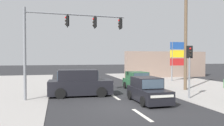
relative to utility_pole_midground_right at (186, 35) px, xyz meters
The scene contains 12 objects.
ground_plane 9.34m from the utility_pole_midground_right, 145.32° to the right, with size 140.00×140.00×0.00m, color #28282B.
lane_dash_near 10.46m from the utility_pole_midground_right, 135.20° to the right, with size 0.20×2.40×0.01m, color silver.
lane_dash_mid 8.28m from the utility_pole_midground_right, 166.51° to the right, with size 0.20×2.40×0.01m, color silver.
lane_dash_far 8.81m from the utility_pole_midground_right, 152.83° to the left, with size 0.20×2.40×0.01m, color silver.
utility_pole_midground_right is the anchor object (origin of this frame).
traffic_signal_mast 10.29m from the utility_pole_midground_right, behind, with size 6.88×0.68×6.00m.
pedestal_signal_right_kerb 4.62m from the utility_pole_midground_right, 119.36° to the right, with size 0.44×0.30×3.56m.
shopping_plaza_sign 7.47m from the utility_pole_midground_right, 63.20° to the left, with size 2.10×0.16×4.60m.
shopfront_wall_far 12.55m from the utility_pole_midground_right, 69.08° to the left, with size 12.00×1.00×3.60m, color gray.
hatchback_crossing_left 5.66m from the utility_pole_midground_right, 162.71° to the left, with size 1.86×3.68×1.53m.
suv_kerbside_parked 9.79m from the utility_pole_midground_right, behind, with size 4.61×2.21×1.90m.
hatchback_oncoming_mid 7.54m from the utility_pole_midground_right, 143.18° to the right, with size 1.79×3.65×1.53m.
Camera 1 is at (-3.99, -11.77, 2.77)m, focal length 35.00 mm.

